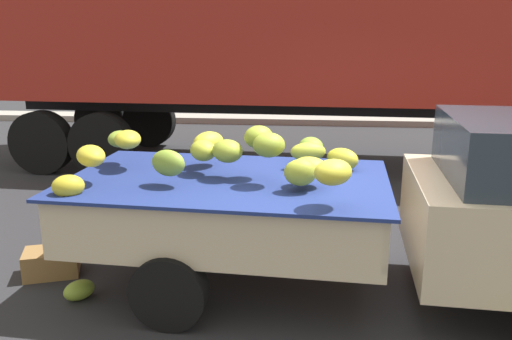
# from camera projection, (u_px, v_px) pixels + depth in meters

# --- Properties ---
(ground) EXTENTS (220.00, 220.00, 0.00)m
(ground) POSITION_uv_depth(u_px,v_px,m) (343.00, 289.00, 5.05)
(ground) COLOR #28282B
(curb_strip) EXTENTS (80.00, 0.80, 0.16)m
(curb_strip) POSITION_uv_depth(u_px,v_px,m) (320.00, 120.00, 14.00)
(curb_strip) COLOR gray
(curb_strip) RESTS_ON ground
(pickup_truck) EXTENTS (5.24, 2.11, 1.70)m
(pickup_truck) POSITION_uv_depth(u_px,v_px,m) (454.00, 209.00, 4.58)
(pickup_truck) COLOR #CCB793
(pickup_truck) RESTS_ON ground
(semi_trailer) EXTENTS (12.10, 3.12, 3.95)m
(semi_trailer) POSITION_uv_depth(u_px,v_px,m) (318.00, 22.00, 9.03)
(semi_trailer) COLOR maroon
(semi_trailer) RESTS_ON ground
(fallen_banana_bunch_near_tailgate) EXTENTS (0.34, 0.36, 0.18)m
(fallen_banana_bunch_near_tailgate) POSITION_uv_depth(u_px,v_px,m) (79.00, 290.00, 4.84)
(fallen_banana_bunch_near_tailgate) COLOR olive
(fallen_banana_bunch_near_tailgate) RESTS_ON ground
(produce_crate) EXTENTS (0.61, 0.51, 0.26)m
(produce_crate) POSITION_uv_depth(u_px,v_px,m) (52.00, 262.00, 5.31)
(produce_crate) COLOR olive
(produce_crate) RESTS_ON ground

